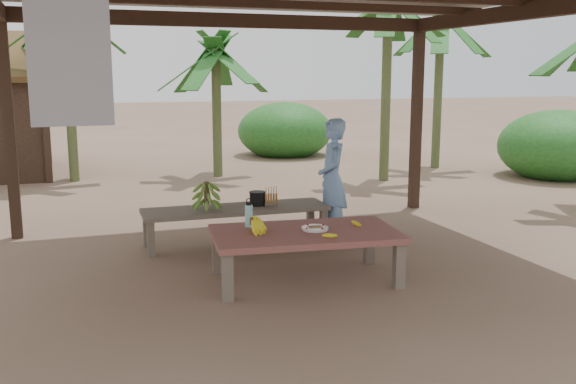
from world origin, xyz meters
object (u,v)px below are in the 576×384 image
object	(u,v)px
water_flask	(249,215)
cooking_pot	(257,199)
woman	(332,179)
ripe_banana_bunch	(252,225)
work_table	(305,237)
plate	(315,228)
bench	(236,212)

from	to	relation	value
water_flask	cooking_pot	size ratio (longest dim) A/B	1.54
cooking_pot	woman	distance (m)	0.95
ripe_banana_bunch	woman	xyz separation A→B (m)	(1.40, 1.33, 0.16)
work_table	plate	distance (m)	0.13
ripe_banana_bunch	cooking_pot	bearing A→B (deg)	71.59
bench	ripe_banana_bunch	world-z (taller)	ripe_banana_bunch
work_table	water_flask	distance (m)	0.62
water_flask	bench	bearing A→B (deg)	81.75
plate	cooking_pot	bearing A→B (deg)	94.61
bench	woman	xyz separation A→B (m)	(1.19, -0.12, 0.35)
water_flask	woman	bearing A→B (deg)	38.36
woman	work_table	bearing A→B (deg)	-20.39
ripe_banana_bunch	water_flask	size ratio (longest dim) A/B	0.91
ripe_banana_bunch	cooking_pot	world-z (taller)	ripe_banana_bunch
cooking_pot	bench	bearing A→B (deg)	-175.09
ripe_banana_bunch	plate	size ratio (longest dim) A/B	1.01
bench	water_flask	bearing A→B (deg)	-97.40
water_flask	cooking_pot	distance (m)	1.30
bench	cooking_pot	size ratio (longest dim) A/B	11.65
plate	water_flask	bearing A→B (deg)	148.35
ripe_banana_bunch	woman	distance (m)	1.94
ripe_banana_bunch	water_flask	bearing A→B (deg)	80.71
work_table	ripe_banana_bunch	size ratio (longest dim) A/B	7.10
water_flask	work_table	bearing A→B (deg)	-36.62
woman	ripe_banana_bunch	bearing A→B (deg)	-35.04
cooking_pot	work_table	bearing A→B (deg)	-89.14
work_table	cooking_pot	size ratio (longest dim) A/B	10.03
plate	ripe_banana_bunch	bearing A→B (deg)	170.31
ripe_banana_bunch	work_table	bearing A→B (deg)	-11.20
ripe_banana_bunch	plate	world-z (taller)	ripe_banana_bunch
plate	cooking_pot	world-z (taller)	cooking_pot
bench	woman	world-z (taller)	woman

